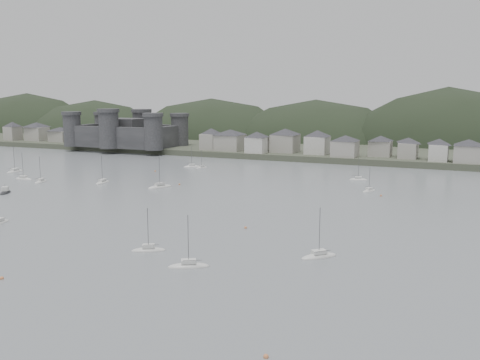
% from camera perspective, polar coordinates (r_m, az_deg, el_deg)
% --- Properties ---
extents(ground, '(900.00, 900.00, 0.00)m').
position_cam_1_polar(ground, '(105.52, -17.07, -9.21)').
color(ground, slate).
rests_on(ground, ground).
extents(far_shore_land, '(900.00, 250.00, 3.00)m').
position_cam_1_polar(far_shore_land, '(377.10, 13.80, 4.21)').
color(far_shore_land, '#383D2D').
rests_on(far_shore_land, ground).
extents(forested_ridge, '(851.55, 103.94, 102.57)m').
position_cam_1_polar(forested_ridge, '(352.51, 13.74, 1.79)').
color(forested_ridge, black).
rests_on(forested_ridge, ground).
extents(castle, '(66.00, 43.00, 20.00)m').
position_cam_1_polar(castle, '(316.59, -12.24, 5.08)').
color(castle, '#2D2D2F').
rests_on(castle, far_shore_land).
extents(waterfront_town, '(451.48, 28.46, 12.92)m').
position_cam_1_polar(waterfront_town, '(259.78, 20.39, 3.34)').
color(waterfront_town, '#9D9B90').
rests_on(waterfront_town, far_shore_land).
extents(sailboat_lead, '(7.19, 3.66, 9.43)m').
position_cam_1_polar(sailboat_lead, '(208.86, 12.70, 0.05)').
color(sailboat_lead, silver).
rests_on(sailboat_lead, ground).
extents(moored_fleet, '(248.83, 157.57, 13.22)m').
position_cam_1_polar(moored_fleet, '(159.74, -6.83, -2.57)').
color(moored_fleet, silver).
rests_on(moored_fleet, ground).
extents(motor_launch_far, '(5.70, 7.60, 3.74)m').
position_cam_1_polar(motor_launch_far, '(193.30, -24.07, -1.22)').
color(motor_launch_far, black).
rests_on(motor_launch_far, ground).
extents(mooring_buoys, '(158.98, 132.84, 0.70)m').
position_cam_1_polar(mooring_buoys, '(141.01, -3.53, -4.11)').
color(mooring_buoys, '#CD7644').
rests_on(mooring_buoys, ground).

